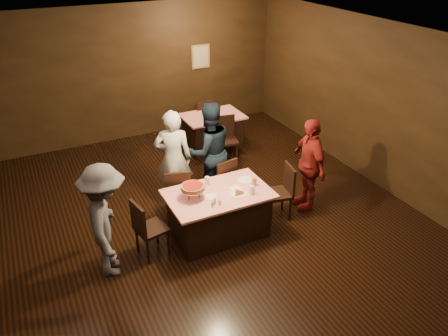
{
  "coord_description": "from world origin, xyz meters",
  "views": [
    {
      "loc": [
        -1.86,
        -4.48,
        4.32
      ],
      "look_at": [
        0.83,
        0.97,
        1.0
      ],
      "focal_mm": 35.0,
      "sensor_mm": 36.0,
      "label": 1
    }
  ],
  "objects_px": {
    "back_table": "(213,132)",
    "chair_end_right": "(278,192)",
    "chair_end_left": "(151,227)",
    "glass_back": "(207,181)",
    "glass_amber": "(254,182)",
    "chair_back_far": "(202,119)",
    "pizza_stand": "(193,187)",
    "diner_grey_knit": "(106,221)",
    "chair_far_right": "(220,181)",
    "chair_far_left": "(177,192)",
    "diner_navy_hoodie": "(209,151)",
    "chair_back_near": "(227,140)",
    "diner_white_jacket": "(173,159)",
    "main_table": "(219,214)",
    "plate_empty": "(245,180)",
    "glass_front_right": "(252,190)",
    "diner_red_shirt": "(309,164)"
  },
  "relations": [
    {
      "from": "chair_end_left",
      "to": "glass_back",
      "type": "height_order",
      "value": "chair_end_left"
    },
    {
      "from": "back_table",
      "to": "glass_back",
      "type": "xyz_separation_m",
      "value": [
        -1.32,
        -2.63,
        0.46
      ]
    },
    {
      "from": "chair_back_far",
      "to": "diner_navy_hoodie",
      "type": "distance_m",
      "value": 2.6
    },
    {
      "from": "chair_end_left",
      "to": "glass_back",
      "type": "bearing_deg",
      "value": -84.81
    },
    {
      "from": "chair_end_right",
      "to": "chair_far_left",
      "type": "bearing_deg",
      "value": -105.37
    },
    {
      "from": "diner_grey_knit",
      "to": "glass_back",
      "type": "distance_m",
      "value": 1.73
    },
    {
      "from": "chair_end_left",
      "to": "plate_empty",
      "type": "relative_size",
      "value": 3.8
    },
    {
      "from": "chair_end_right",
      "to": "chair_far_right",
      "type": "bearing_deg",
      "value": -125.78
    },
    {
      "from": "diner_white_jacket",
      "to": "diner_navy_hoodie",
      "type": "relative_size",
      "value": 0.98
    },
    {
      "from": "main_table",
      "to": "glass_amber",
      "type": "distance_m",
      "value": 0.75
    },
    {
      "from": "chair_back_far",
      "to": "diner_grey_knit",
      "type": "height_order",
      "value": "diner_grey_knit"
    },
    {
      "from": "glass_amber",
      "to": "glass_back",
      "type": "xyz_separation_m",
      "value": [
        -0.65,
        0.35,
        0.0
      ]
    },
    {
      "from": "chair_back_near",
      "to": "diner_red_shirt",
      "type": "relative_size",
      "value": 0.57
    },
    {
      "from": "chair_back_near",
      "to": "glass_front_right",
      "type": "distance_m",
      "value": 2.64
    },
    {
      "from": "chair_far_right",
      "to": "pizza_stand",
      "type": "bearing_deg",
      "value": 29.91
    },
    {
      "from": "pizza_stand",
      "to": "glass_front_right",
      "type": "relative_size",
      "value": 2.71
    },
    {
      "from": "chair_end_right",
      "to": "diner_red_shirt",
      "type": "height_order",
      "value": "diner_red_shirt"
    },
    {
      "from": "glass_back",
      "to": "chair_back_far",
      "type": "bearing_deg",
      "value": 67.77
    },
    {
      "from": "chair_back_far",
      "to": "pizza_stand",
      "type": "relative_size",
      "value": 2.5
    },
    {
      "from": "main_table",
      "to": "plate_empty",
      "type": "distance_m",
      "value": 0.69
    },
    {
      "from": "main_table",
      "to": "chair_far_right",
      "type": "bearing_deg",
      "value": 61.93
    },
    {
      "from": "back_table",
      "to": "diner_navy_hoodie",
      "type": "relative_size",
      "value": 0.72
    },
    {
      "from": "chair_far_left",
      "to": "pizza_stand",
      "type": "distance_m",
      "value": 0.85
    },
    {
      "from": "chair_far_right",
      "to": "glass_back",
      "type": "height_order",
      "value": "chair_far_right"
    },
    {
      "from": "diner_white_jacket",
      "to": "diner_grey_knit",
      "type": "height_order",
      "value": "diner_white_jacket"
    },
    {
      "from": "chair_end_right",
      "to": "diner_grey_knit",
      "type": "height_order",
      "value": "diner_grey_knit"
    },
    {
      "from": "back_table",
      "to": "main_table",
      "type": "bearing_deg",
      "value": -113.44
    },
    {
      "from": "main_table",
      "to": "diner_red_shirt",
      "type": "height_order",
      "value": "diner_red_shirt"
    },
    {
      "from": "chair_far_left",
      "to": "chair_end_right",
      "type": "bearing_deg",
      "value": 167.88
    },
    {
      "from": "chair_back_near",
      "to": "diner_navy_hoodie",
      "type": "distance_m",
      "value": 1.49
    },
    {
      "from": "chair_back_near",
      "to": "chair_back_far",
      "type": "xyz_separation_m",
      "value": [
        -0.0,
        1.3,
        0.0
      ]
    },
    {
      "from": "diner_grey_knit",
      "to": "chair_back_near",
      "type": "bearing_deg",
      "value": -41.01
    },
    {
      "from": "chair_end_left",
      "to": "pizza_stand",
      "type": "xyz_separation_m",
      "value": [
        0.7,
        0.05,
        0.48
      ]
    },
    {
      "from": "chair_back_near",
      "to": "diner_white_jacket",
      "type": "relative_size",
      "value": 0.54
    },
    {
      "from": "chair_far_right",
      "to": "chair_end_left",
      "type": "xyz_separation_m",
      "value": [
        -1.5,
        -0.75,
        0.0
      ]
    },
    {
      "from": "chair_back_near",
      "to": "chair_far_right",
      "type": "bearing_deg",
      "value": -108.11
    },
    {
      "from": "diner_red_shirt",
      "to": "chair_far_left",
      "type": "bearing_deg",
      "value": -98.98
    },
    {
      "from": "back_table",
      "to": "pizza_stand",
      "type": "relative_size",
      "value": 3.42
    },
    {
      "from": "chair_end_left",
      "to": "chair_back_far",
      "type": "bearing_deg",
      "value": -44.63
    },
    {
      "from": "chair_end_left",
      "to": "chair_back_near",
      "type": "distance_m",
      "value": 3.25
    },
    {
      "from": "glass_front_right",
      "to": "glass_amber",
      "type": "bearing_deg",
      "value": 53.13
    },
    {
      "from": "back_table",
      "to": "chair_end_right",
      "type": "relative_size",
      "value": 1.37
    },
    {
      "from": "glass_amber",
      "to": "chair_back_far",
      "type": "bearing_deg",
      "value": 79.39
    },
    {
      "from": "chair_far_right",
      "to": "glass_amber",
      "type": "distance_m",
      "value": 0.9
    },
    {
      "from": "chair_end_left",
      "to": "diner_navy_hoodie",
      "type": "relative_size",
      "value": 0.53
    },
    {
      "from": "pizza_stand",
      "to": "glass_amber",
      "type": "xyz_separation_m",
      "value": [
        1.0,
        -0.1,
        -0.11
      ]
    },
    {
      "from": "diner_navy_hoodie",
      "to": "chair_end_right",
      "type": "bearing_deg",
      "value": 123.42
    },
    {
      "from": "chair_far_left",
      "to": "diner_navy_hoodie",
      "type": "bearing_deg",
      "value": -139.02
    },
    {
      "from": "diner_grey_knit",
      "to": "pizza_stand",
      "type": "xyz_separation_m",
      "value": [
        1.34,
        0.14,
        0.1
      ]
    },
    {
      "from": "diner_red_shirt",
      "to": "chair_back_far",
      "type": "bearing_deg",
      "value": -163.62
    }
  ]
}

